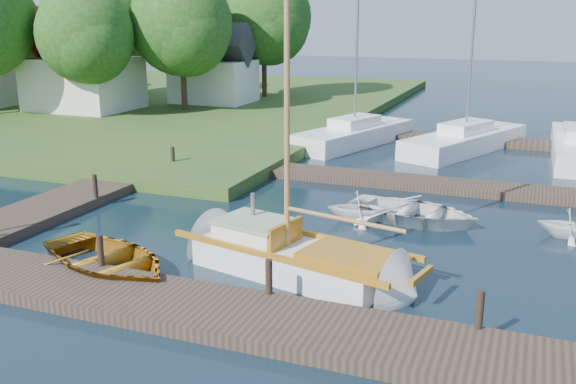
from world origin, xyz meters
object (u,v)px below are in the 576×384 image
(marina_boat_2, at_px, (465,139))
(mooring_post_1, at_px, (100,250))
(house_c, at_px, (214,71))
(mooring_post_2, at_px, (269,277))
(tender_c, at_px, (413,208))
(tree_7, at_px, (264,16))
(house_a, at_px, (83,70))
(sailboat, at_px, (299,261))
(tree_5, at_px, (3,27))
(tender_b, at_px, (360,205))
(tree_4, at_px, (111,13))
(mooring_post_4, at_px, (95,186))
(marina_boat_0, at_px, (354,133))
(tender_d, at_px, (572,222))
(mooring_post_5, at_px, (173,157))
(tree_3, at_px, (182,23))
(dinghy, at_px, (106,255))
(mooring_post_3, at_px, (480,310))
(tree_2, at_px, (86,33))

(marina_boat_2, bearing_deg, mooring_post_1, -175.98)
(house_c, bearing_deg, mooring_post_2, -60.14)
(tender_c, relative_size, tree_7, 0.44)
(house_a, bearing_deg, sailboat, -41.58)
(tree_5, bearing_deg, tender_b, -30.07)
(tree_4, bearing_deg, mooring_post_4, -55.78)
(marina_boat_0, bearing_deg, tender_d, -120.53)
(mooring_post_4, bearing_deg, mooring_post_5, 90.00)
(mooring_post_2, distance_m, marina_boat_2, 19.05)
(marina_boat_0, height_order, tree_3, marina_boat_0)
(dinghy, relative_size, house_a, 0.69)
(mooring_post_5, xyz_separation_m, dinghy, (3.93, -9.70, -0.25))
(mooring_post_4, height_order, house_a, house_a)
(mooring_post_3, xyz_separation_m, tree_3, (-20.00, 23.05, 5.11))
(marina_boat_0, xyz_separation_m, tree_3, (-12.28, 4.54, 5.24))
(mooring_post_5, relative_size, tree_2, 0.10)
(mooring_post_4, relative_size, marina_boat_2, 0.07)
(mooring_post_4, height_order, tender_c, mooring_post_4)
(tree_2, bearing_deg, tender_b, -32.08)
(mooring_post_4, distance_m, tender_b, 8.94)
(tender_c, distance_m, house_c, 26.37)
(mooring_post_4, distance_m, tree_7, 27.09)
(dinghy, height_order, marina_boat_2, marina_boat_2)
(marina_boat_0, relative_size, tree_2, 1.33)
(mooring_post_5, height_order, dinghy, mooring_post_5)
(mooring_post_2, distance_m, tree_2, 27.64)
(tender_c, height_order, house_a, house_a)
(marina_boat_0, distance_m, house_a, 18.60)
(mooring_post_4, bearing_deg, marina_boat_2, 52.72)
(mooring_post_2, relative_size, tree_3, 0.09)
(house_a, height_order, tree_3, tree_3)
(mooring_post_1, bearing_deg, marina_boat_2, 70.76)
(sailboat, bearing_deg, tree_2, 151.98)
(tender_b, height_order, house_c, house_c)
(tree_5, bearing_deg, mooring_post_3, -34.83)
(marina_boat_2, height_order, tree_5, marina_boat_2)
(tree_3, height_order, tree_4, tree_4)
(tender_b, distance_m, marina_boat_0, 12.37)
(tree_5, bearing_deg, sailboat, -36.28)
(mooring_post_1, distance_m, tree_4, 33.54)
(mooring_post_1, xyz_separation_m, tender_b, (4.79, 6.65, -0.16))
(mooring_post_1, xyz_separation_m, tree_5, (-27.00, 25.05, 4.72))
(sailboat, bearing_deg, tender_b, 99.72)
(dinghy, height_order, tree_4, tree_4)
(marina_boat_0, distance_m, tree_7, 17.16)
(tender_c, relative_size, tender_d, 2.23)
(mooring_post_3, bearing_deg, mooring_post_4, 158.96)
(mooring_post_1, distance_m, marina_boat_2, 20.05)
(tender_c, bearing_deg, marina_boat_0, 35.24)
(dinghy, height_order, tender_d, tender_d)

